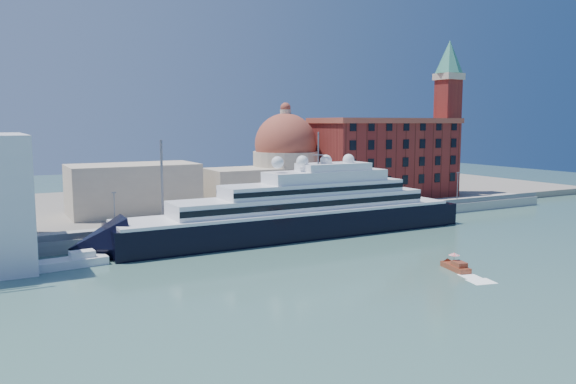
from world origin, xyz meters
TOP-DOWN VIEW (x-y plane):
  - ground at (0.00, 0.00)m, footprint 400.00×400.00m
  - quay at (0.00, 34.00)m, footprint 180.00×10.00m
  - land at (0.00, 75.00)m, footprint 260.00×72.00m
  - quay_fence at (0.00, 29.50)m, footprint 180.00×0.10m
  - superyacht at (2.84, 23.00)m, footprint 86.01×11.92m
  - service_barge at (-39.64, 19.04)m, footprint 12.08×4.80m
  - water_taxi at (15.08, -13.44)m, footprint 3.37×6.42m
  - warehouse at (52.00, 52.00)m, footprint 43.00×19.00m
  - campanile at (76.00, 52.00)m, footprint 8.40×8.40m
  - church at (6.39, 57.72)m, footprint 66.00×18.00m
  - lamp_posts at (-12.67, 32.27)m, footprint 120.80×2.40m

SIDE VIEW (x-z plane):
  - ground at x=0.00m, z-range 0.00..0.00m
  - water_taxi at x=15.08m, z-range -0.76..2.15m
  - service_barge at x=-39.64m, z-range -0.57..2.09m
  - land at x=0.00m, z-range 0.00..2.00m
  - quay at x=0.00m, z-range 0.00..2.50m
  - quay_fence at x=0.00m, z-range 2.50..3.70m
  - superyacht at x=2.84m, z-range -8.42..17.29m
  - lamp_posts at x=-12.67m, z-range 0.84..18.84m
  - church at x=6.39m, z-range -1.84..23.66m
  - warehouse at x=52.00m, z-range 2.16..25.41m
  - campanile at x=76.00m, z-range 5.26..52.26m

